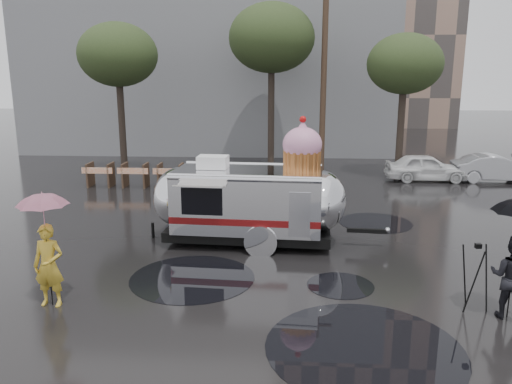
# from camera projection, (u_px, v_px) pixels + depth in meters

# --- Properties ---
(ground) EXTENTS (120.00, 120.00, 0.00)m
(ground) POSITION_uv_depth(u_px,v_px,m) (250.00, 287.00, 11.06)
(ground) COLOR black
(ground) RESTS_ON ground
(puddles) EXTENTS (7.78, 10.51, 0.01)m
(puddles) POSITION_uv_depth(u_px,v_px,m) (294.00, 277.00, 11.60)
(puddles) COLOR black
(puddles) RESTS_ON ground
(grey_building) EXTENTS (22.00, 12.00, 13.00)m
(grey_building) POSITION_uv_depth(u_px,v_px,m) (215.00, 46.00, 33.14)
(grey_building) COLOR slate
(grey_building) RESTS_ON ground
(utility_pole) EXTENTS (1.60, 0.28, 9.00)m
(utility_pole) POSITION_uv_depth(u_px,v_px,m) (324.00, 75.00, 23.47)
(utility_pole) COLOR #473323
(utility_pole) RESTS_ON ground
(tree_left) EXTENTS (3.64, 3.64, 6.95)m
(tree_left) POSITION_uv_depth(u_px,v_px,m) (118.00, 56.00, 22.85)
(tree_left) COLOR #382D26
(tree_left) RESTS_ON ground
(tree_mid) EXTENTS (4.20, 4.20, 8.03)m
(tree_mid) POSITION_uv_depth(u_px,v_px,m) (272.00, 39.00, 24.20)
(tree_mid) COLOR #382D26
(tree_mid) RESTS_ON ground
(tree_right) EXTENTS (3.36, 3.36, 6.42)m
(tree_right) POSITION_uv_depth(u_px,v_px,m) (405.00, 65.00, 22.20)
(tree_right) COLOR #382D26
(tree_right) RESTS_ON ground
(barricade_row) EXTENTS (4.30, 0.80, 1.00)m
(barricade_row) POSITION_uv_depth(u_px,v_px,m) (135.00, 175.00, 20.95)
(barricade_row) COLOR #473323
(barricade_row) RESTS_ON ground
(airstream_trailer) EXTENTS (6.71, 2.67, 3.62)m
(airstream_trailer) POSITION_uv_depth(u_px,v_px,m) (252.00, 198.00, 13.80)
(airstream_trailer) COLOR silver
(airstream_trailer) RESTS_ON ground
(person_left) EXTENTS (0.63, 0.44, 1.71)m
(person_left) POSITION_uv_depth(u_px,v_px,m) (49.00, 266.00, 10.02)
(person_left) COLOR gold
(person_left) RESTS_ON ground
(umbrella_pink) EXTENTS (1.22, 1.22, 2.38)m
(umbrella_pink) POSITION_uv_depth(u_px,v_px,m) (44.00, 212.00, 9.77)
(umbrella_pink) COLOR pink
(umbrella_pink) RESTS_ON ground
(person_right) EXTENTS (0.90, 0.83, 1.66)m
(person_right) POSITION_uv_depth(u_px,v_px,m) (512.00, 277.00, 9.51)
(person_right) COLOR black
(person_right) RESTS_ON ground
(tripod) EXTENTS (0.53, 0.57, 1.39)m
(tripod) POSITION_uv_depth(u_px,v_px,m) (476.00, 271.00, 9.87)
(tripod) COLOR black
(tripod) RESTS_ON ground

